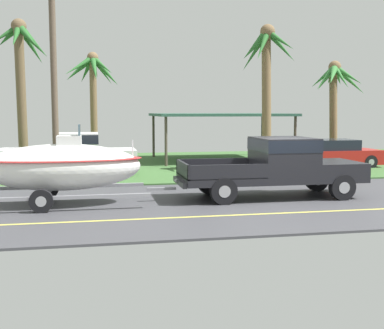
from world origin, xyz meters
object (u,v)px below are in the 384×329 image
Objects in this scene: boat_on_trailer at (61,167)px; palm_tree_mid at (22,60)px; parked_sedan_near at (333,154)px; palm_tree_near_left at (93,79)px; carport_awning at (220,116)px; utility_pole at (54,80)px; palm_tree_far_left at (266,68)px; parked_pickup_background at (77,152)px; pickup_truck_towing at (282,164)px; palm_tree_near_right at (334,86)px.

palm_tree_mid is (-2.22, 9.46, 3.95)m from boat_on_trailer.
palm_tree_near_left reaches higher than parked_sedan_near.
palm_tree_near_left reaches higher than carport_awning.
utility_pole is at bearing -99.97° from palm_tree_near_left.
palm_tree_far_left reaches higher than boat_on_trailer.
carport_awning reaches higher than parked_pickup_background.
utility_pole is at bearing -166.80° from palm_tree_far_left.
palm_tree_far_left is at bearing 37.36° from boat_on_trailer.
pickup_truck_towing is 9.30m from parked_sedan_near.
parked_sedan_near is at bearing 53.21° from pickup_truck_towing.
palm_tree_mid reaches higher than pickup_truck_towing.
parked_pickup_background is (0.27, 6.66, -0.10)m from boat_on_trailer.
palm_tree_far_left reaches higher than carport_awning.
boat_on_trailer is at bearing -123.61° from carport_awning.
palm_tree_near_left is (1.01, 12.70, 3.33)m from boat_on_trailer.
boat_on_trailer is 1.39× the size of parked_sedan_near.
palm_tree_near_left is 0.79× the size of utility_pole.
pickup_truck_towing is 7.69m from palm_tree_far_left.
palm_tree_mid is 11.21m from palm_tree_far_left.
palm_tree_near_right is (13.33, 3.13, 3.04)m from parked_pickup_background.
parked_sedan_near is at bearing 30.91° from boat_on_trailer.
palm_tree_near_left is 0.90× the size of palm_tree_far_left.
carport_awning reaches higher than parked_sedan_near.
palm_tree_near_left is 4.62m from palm_tree_mid.
parked_sedan_near is 5.59m from palm_tree_far_left.
boat_on_trailer is 10.49m from palm_tree_mid.
boat_on_trailer is 1.02× the size of parked_pickup_background.
carport_awning is 10.62m from palm_tree_mid.
palm_tree_near_right is at bearing 63.50° from parked_sedan_near.
pickup_truck_towing reaches higher than parked_pickup_background.
palm_tree_near_right is at bearing 32.86° from palm_tree_far_left.
carport_awning is at bearing 34.05° from parked_pickup_background.
palm_tree_near_left reaches higher than boat_on_trailer.
parked_sedan_near is at bearing -7.84° from palm_tree_mid.
boat_on_trailer reaches higher than pickup_truck_towing.
parked_sedan_near is 0.73× the size of palm_tree_near_left.
carport_awning is at bearing -7.80° from palm_tree_near_left.
pickup_truck_towing is 0.80× the size of utility_pole.
palm_tree_near_right is at bearing -13.00° from palm_tree_near_left.
palm_tree_mid is at bearing -167.02° from carport_awning.
boat_on_trailer is 14.49m from parked_sedan_near.
parked_sedan_near is 0.58× the size of utility_pole.
pickup_truck_towing is at bearing -126.79° from parked_sedan_near.
parked_sedan_near is at bearing 12.83° from palm_tree_far_left.
boat_on_trailer is 0.91× the size of palm_tree_far_left.
parked_sedan_near is 0.80× the size of palm_tree_near_right.
pickup_truck_towing is at bearing -65.26° from palm_tree_near_left.
palm_tree_near_left is at bearing 83.00° from parked_pickup_background.
utility_pole is (-14.04, -5.35, -0.16)m from palm_tree_near_right.
palm_tree_mid reaches higher than palm_tree_near_left.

